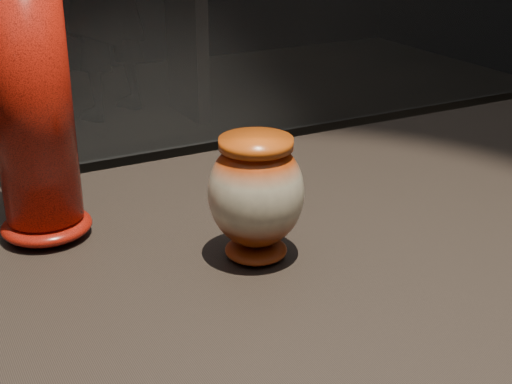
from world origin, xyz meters
TOP-DOWN VIEW (x-y plane):
  - main_vase at (-0.02, 0.00)m, footprint 0.14×0.14m
  - tall_vase at (-0.24, 0.19)m, footprint 0.14×0.14m
  - back_shelf at (0.46, 3.44)m, footprint 2.00×0.60m

SIDE VIEW (x-z plane):
  - back_shelf at x=0.46m, z-range 0.19..1.09m
  - main_vase at x=-0.02m, z-range 0.91..1.07m
  - tall_vase at x=-0.24m, z-range 0.89..1.28m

